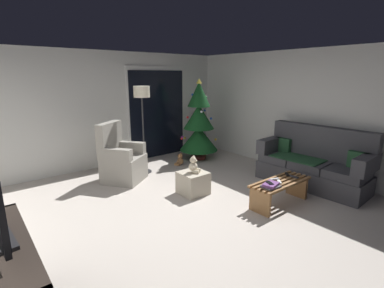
{
  "coord_description": "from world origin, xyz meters",
  "views": [
    {
      "loc": [
        -2.55,
        -2.96,
        2.0
      ],
      "look_at": [
        0.4,
        0.7,
        0.85
      ],
      "focal_mm": 26.58,
      "sensor_mm": 36.0,
      "label": 1
    }
  ],
  "objects_px": {
    "cell_phone": "(269,183)",
    "remote_graphite": "(294,177)",
    "remote_black": "(287,174)",
    "teddy_bear_cream": "(194,166)",
    "floor_lamp": "(142,100)",
    "ottoman": "(193,183)",
    "coffee_table": "(280,189)",
    "christmas_tree": "(199,124)",
    "remote_white": "(279,182)",
    "armchair": "(121,160)",
    "couch": "(313,164)",
    "book_stack": "(271,185)",
    "teddy_bear_chestnut_by_tree": "(180,160)",
    "remote_silver": "(274,179)"
  },
  "relations": [
    {
      "from": "cell_phone",
      "to": "remote_graphite",
      "type": "bearing_deg",
      "value": 25.7
    },
    {
      "from": "remote_black",
      "to": "teddy_bear_cream",
      "type": "relative_size",
      "value": 0.55
    },
    {
      "from": "floor_lamp",
      "to": "ottoman",
      "type": "relative_size",
      "value": 4.05
    },
    {
      "from": "coffee_table",
      "to": "christmas_tree",
      "type": "relative_size",
      "value": 0.57
    },
    {
      "from": "coffee_table",
      "to": "teddy_bear_cream",
      "type": "relative_size",
      "value": 3.86
    },
    {
      "from": "floor_lamp",
      "to": "remote_black",
      "type": "bearing_deg",
      "value": -64.79
    },
    {
      "from": "ottoman",
      "to": "floor_lamp",
      "type": "bearing_deg",
      "value": 93.68
    },
    {
      "from": "remote_black",
      "to": "teddy_bear_cream",
      "type": "bearing_deg",
      "value": -177.37
    },
    {
      "from": "remote_white",
      "to": "floor_lamp",
      "type": "bearing_deg",
      "value": -29.07
    },
    {
      "from": "armchair",
      "to": "teddy_bear_cream",
      "type": "xyz_separation_m",
      "value": [
        0.68,
        -1.36,
        0.1
      ]
    },
    {
      "from": "couch",
      "to": "coffee_table",
      "type": "xyz_separation_m",
      "value": [
        -1.18,
        -0.1,
        -0.14
      ]
    },
    {
      "from": "couch",
      "to": "remote_white",
      "type": "height_order",
      "value": "couch"
    },
    {
      "from": "teddy_bear_cream",
      "to": "couch",
      "type": "bearing_deg",
      "value": -28.37
    },
    {
      "from": "book_stack",
      "to": "teddy_bear_chestnut_by_tree",
      "type": "height_order",
      "value": "book_stack"
    },
    {
      "from": "remote_graphite",
      "to": "book_stack",
      "type": "relative_size",
      "value": 0.54
    },
    {
      "from": "cell_phone",
      "to": "ottoman",
      "type": "distance_m",
      "value": 1.33
    },
    {
      "from": "coffee_table",
      "to": "armchair",
      "type": "distance_m",
      "value": 2.94
    },
    {
      "from": "christmas_tree",
      "to": "ottoman",
      "type": "distance_m",
      "value": 2.21
    },
    {
      "from": "couch",
      "to": "floor_lamp",
      "type": "bearing_deg",
      "value": 128.93
    },
    {
      "from": "floor_lamp",
      "to": "teddy_bear_cream",
      "type": "xyz_separation_m",
      "value": [
        0.1,
        -1.51,
        -1.0
      ]
    },
    {
      "from": "cell_phone",
      "to": "floor_lamp",
      "type": "height_order",
      "value": "floor_lamp"
    },
    {
      "from": "remote_graphite",
      "to": "armchair",
      "type": "distance_m",
      "value": 3.13
    },
    {
      "from": "coffee_table",
      "to": "cell_phone",
      "type": "bearing_deg",
      "value": -172.95
    },
    {
      "from": "remote_graphite",
      "to": "remote_black",
      "type": "distance_m",
      "value": 0.14
    },
    {
      "from": "remote_silver",
      "to": "cell_phone",
      "type": "height_order",
      "value": "cell_phone"
    },
    {
      "from": "couch",
      "to": "remote_graphite",
      "type": "xyz_separation_m",
      "value": [
        -0.88,
        -0.15,
        0.0
      ]
    },
    {
      "from": "ottoman",
      "to": "remote_graphite",
      "type": "bearing_deg",
      "value": -47.9
    },
    {
      "from": "remote_silver",
      "to": "armchair",
      "type": "bearing_deg",
      "value": -130.32
    },
    {
      "from": "christmas_tree",
      "to": "teddy_bear_cream",
      "type": "height_order",
      "value": "christmas_tree"
    },
    {
      "from": "teddy_bear_chestnut_by_tree",
      "to": "cell_phone",
      "type": "bearing_deg",
      "value": -96.56
    },
    {
      "from": "couch",
      "to": "book_stack",
      "type": "distance_m",
      "value": 1.53
    },
    {
      "from": "christmas_tree",
      "to": "ottoman",
      "type": "xyz_separation_m",
      "value": [
        -1.43,
        -1.55,
        -0.66
      ]
    },
    {
      "from": "christmas_tree",
      "to": "armchair",
      "type": "xyz_separation_m",
      "value": [
        -2.11,
        -0.2,
        -0.45
      ]
    },
    {
      "from": "remote_white",
      "to": "armchair",
      "type": "xyz_separation_m",
      "value": [
        -1.4,
        2.56,
        0.0
      ]
    },
    {
      "from": "remote_white",
      "to": "remote_silver",
      "type": "distance_m",
      "value": 0.13
    },
    {
      "from": "teddy_bear_cream",
      "to": "ottoman",
      "type": "bearing_deg",
      "value": 124.15
    },
    {
      "from": "book_stack",
      "to": "remote_silver",
      "type": "bearing_deg",
      "value": 27.06
    },
    {
      "from": "remote_graphite",
      "to": "cell_phone",
      "type": "relative_size",
      "value": 1.08
    },
    {
      "from": "armchair",
      "to": "teddy_bear_cream",
      "type": "distance_m",
      "value": 1.53
    },
    {
      "from": "remote_white",
      "to": "ottoman",
      "type": "relative_size",
      "value": 0.35
    },
    {
      "from": "couch",
      "to": "christmas_tree",
      "type": "distance_m",
      "value": 2.72
    },
    {
      "from": "floor_lamp",
      "to": "teddy_bear_cream",
      "type": "height_order",
      "value": "floor_lamp"
    },
    {
      "from": "floor_lamp",
      "to": "coffee_table",
      "type": "bearing_deg",
      "value": -71.48
    },
    {
      "from": "remote_black",
      "to": "teddy_bear_chestnut_by_tree",
      "type": "relative_size",
      "value": 0.55
    },
    {
      "from": "ottoman",
      "to": "christmas_tree",
      "type": "bearing_deg",
      "value": 47.26
    },
    {
      "from": "remote_silver",
      "to": "cell_phone",
      "type": "distance_m",
      "value": 0.34
    },
    {
      "from": "couch",
      "to": "remote_silver",
      "type": "bearing_deg",
      "value": -179.37
    },
    {
      "from": "armchair",
      "to": "floor_lamp",
      "type": "height_order",
      "value": "floor_lamp"
    },
    {
      "from": "floor_lamp",
      "to": "remote_white",
      "type": "bearing_deg",
      "value": -73.23
    },
    {
      "from": "cell_phone",
      "to": "remote_white",
      "type": "bearing_deg",
      "value": 28.12
    }
  ]
}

